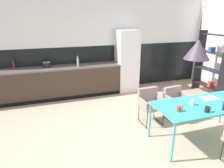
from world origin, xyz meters
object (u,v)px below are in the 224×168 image
Objects in this scene: mug_glass_clear at (179,109)px; pendant_lamp_over_table_near at (197,49)px; open_book at (210,98)px; mug_wide_latte at (193,102)px; refrigerator_column at (127,61)px; armchair_facing_counter at (150,101)px; mug_short_terracotta at (207,109)px; cooking_pot at (47,65)px; bottle_vinegar_dark at (78,62)px; dining_table at (204,106)px; bottle_wine_green at (14,65)px; armchair_head_of_table at (176,99)px; open_shelf_unit at (211,63)px.

pendant_lamp_over_table_near is (0.26, 0.06, 0.96)m from mug_glass_clear.
open_book is 0.54m from mug_wide_latte.
armchair_facing_counter is (-0.28, -2.07, -0.44)m from refrigerator_column.
mug_short_terracotta is at bearing -88.04° from refrigerator_column.
refrigerator_column is 2.38m from cooking_pot.
mug_wide_latte is at bearing -51.34° from cooking_pot.
mug_short_terracotta is (-0.47, -0.44, 0.05)m from open_book.
cooking_pot reaches higher than mug_short_terracotta.
bottle_vinegar_dark is at bearing 119.36° from mug_wide_latte.
dining_table is (0.31, -3.00, -0.23)m from refrigerator_column.
armchair_head_of_table is at bearing -32.29° from bottle_wine_green.
refrigerator_column is 2.14m from armchair_facing_counter.
armchair_facing_counter reaches higher than armchair_head_of_table.
armchair_facing_counter is at bearing -37.25° from bottle_wine_green.
mug_glass_clear is at bearing -57.02° from cooking_pot.
open_book is at bearing 17.11° from mug_glass_clear.
refrigerator_column is 6.96× the size of bottle_wine_green.
bottle_wine_green is (-0.85, 0.09, 0.03)m from cooking_pot.
open_shelf_unit is at bearing 45.76° from mug_short_terracotta.
open_book is 0.27× the size of pendant_lamp_over_table_near.
pendant_lamp_over_table_near is (-0.17, 0.23, 0.96)m from mug_short_terracotta.
armchair_facing_counter is at bearing -56.99° from bottle_vinegar_dark.
open_book is 1.21m from pendant_lamp_over_table_near.
open_shelf_unit reaches higher than mug_glass_clear.
armchair_head_of_table is 5.82× the size of mug_short_terracotta.
refrigerator_column reaches higher than bottle_wine_green.
mug_wide_latte reaches higher than dining_table.
bottle_wine_green is (-3.54, 3.17, 0.30)m from dining_table.
mug_short_terracotta reaches higher than armchair_facing_counter.
open_book is 2.54× the size of mug_short_terracotta.
bottle_vinegar_dark reaches higher than armchair_head_of_table.
open_shelf_unit is at bearing -13.12° from bottle_wine_green.
open_book is 2.53× the size of mug_glass_clear.
refrigerator_column is at bearing 4.95° from bottle_vinegar_dark.
dining_table is 15.37× the size of mug_wide_latte.
pendant_lamp_over_table_near reaches higher than open_shelf_unit.
mug_wide_latte reaches higher than mug_glass_clear.
cooking_pot is at bearing 166.00° from bottle_vinegar_dark.
refrigerator_column is at bearing 101.63° from open_book.
mug_short_terracotta is 0.11× the size of pendant_lamp_over_table_near.
dining_table is at bearing -5.75° from mug_wide_latte.
mug_glass_clear is at bearing -51.76° from open_shelf_unit.
open_shelf_unit is 1.62× the size of pendant_lamp_over_table_near.
open_book is 4.15m from cooking_pot.
bottle_vinegar_dark is at bearing 122.82° from dining_table.
cooking_pot reaches higher than mug_wide_latte.
bottle_wine_green is (-3.29, 3.14, 0.20)m from mug_wide_latte.
armchair_facing_counter is (-0.59, 0.93, -0.21)m from dining_table.
pendant_lamp_over_table_near reaches higher than armchair_head_of_table.
armchair_facing_counter is 2.41× the size of open_book.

